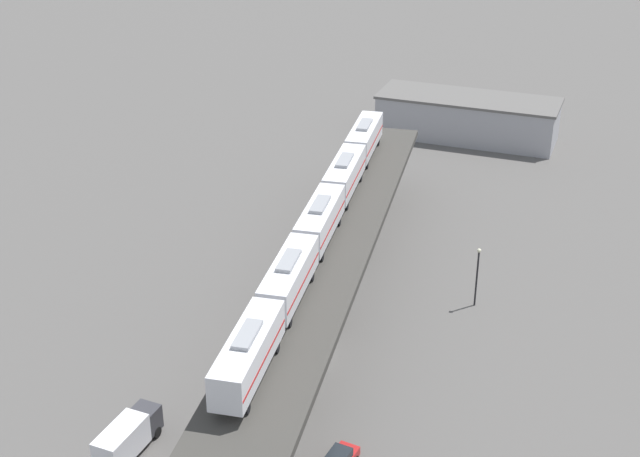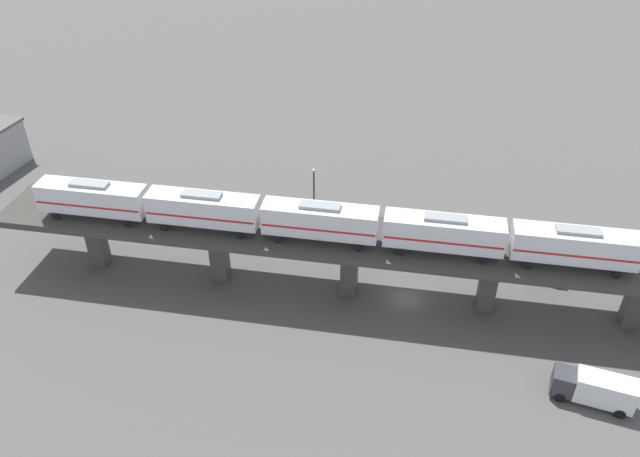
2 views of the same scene
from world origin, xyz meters
The scene contains 6 objects.
ground_plane centered at (0.00, 0.00, 0.00)m, with size 400.00×400.00×0.00m, color #514F4C.
elevated_viaduct centered at (0.03, -0.18, 6.67)m, with size 24.84×92.01×7.77m.
subway_train centered at (-3.10, 9.15, 10.31)m, with size 14.00×61.88×4.45m.
delivery_truck centered at (-8.22, -19.58, 1.76)m, with size 2.42×7.20×3.20m.
street_lamp centered at (12.40, 15.77, 4.11)m, with size 0.44×0.44×6.94m.
warehouse_building centered at (-2.28, 66.68, 3.41)m, with size 29.02×11.57×6.80m.
Camera 1 is at (30.17, -67.48, 50.30)m, focal length 50.00 mm.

